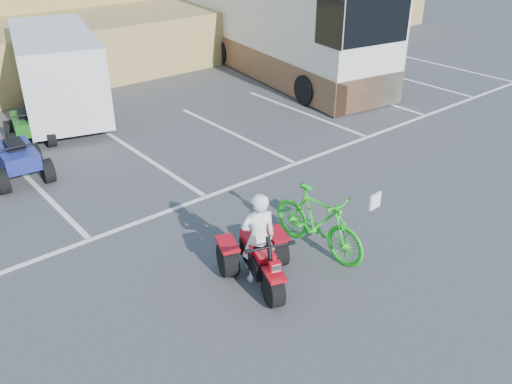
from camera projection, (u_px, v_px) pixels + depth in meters
ground at (279, 244)px, 10.24m from camera, size 100.00×100.00×0.00m
parking_stripes at (196, 162)px, 13.49m from camera, size 28.00×5.16×0.01m
grass_embankment at (3, 33)px, 20.10m from camera, size 40.00×8.50×3.10m
red_trike_atv at (261, 283)px, 9.17m from camera, size 1.68×1.91×1.04m
rider at (258, 238)px, 8.91m from camera, size 0.70×0.58×1.65m
green_dirt_bike at (318, 222)px, 9.76m from camera, size 0.71×2.11×1.25m
cargo_trailer at (58, 71)px, 15.90m from camera, size 3.46×5.67×2.47m
rv_motorhome at (278, 28)px, 19.93m from camera, size 4.27×10.77×3.77m
quad_atv_blue at (22, 179)px, 12.67m from camera, size 1.34×1.71×1.06m
quad_atv_green at (32, 143)px, 14.56m from camera, size 1.43×1.73×1.00m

